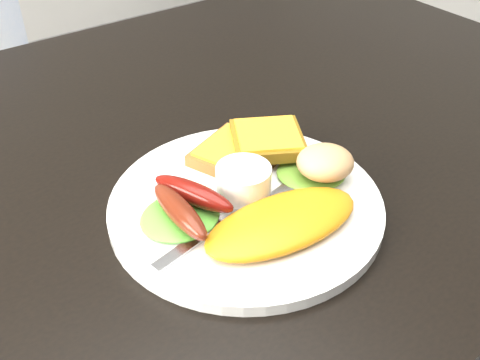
% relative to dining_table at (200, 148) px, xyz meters
% --- Properties ---
extents(dining_table, '(1.20, 0.80, 0.04)m').
position_rel_dining_table_xyz_m(dining_table, '(0.00, 0.00, 0.00)').
color(dining_table, black).
rests_on(dining_table, ground).
extents(plate, '(0.28, 0.28, 0.01)m').
position_rel_dining_table_xyz_m(plate, '(-0.04, -0.15, 0.03)').
color(plate, white).
rests_on(plate, dining_table).
extents(lettuce_left, '(0.09, 0.09, 0.01)m').
position_rel_dining_table_xyz_m(lettuce_left, '(-0.11, -0.13, 0.04)').
color(lettuce_left, '#50912D').
rests_on(lettuce_left, plate).
extents(lettuce_right, '(0.10, 0.09, 0.01)m').
position_rel_dining_table_xyz_m(lettuce_right, '(0.04, -0.16, 0.04)').
color(lettuce_right, '#639537').
rests_on(lettuce_right, plate).
extents(omelette, '(0.17, 0.09, 0.02)m').
position_rel_dining_table_xyz_m(omelette, '(-0.04, -0.21, 0.04)').
color(omelette, orange).
rests_on(omelette, plate).
extents(sausage_a, '(0.03, 0.09, 0.02)m').
position_rel_dining_table_xyz_m(sausage_a, '(-0.11, -0.14, 0.05)').
color(sausage_a, '#5F1B12').
rests_on(sausage_a, lettuce_left).
extents(sausage_b, '(0.06, 0.10, 0.02)m').
position_rel_dining_table_xyz_m(sausage_b, '(-0.09, -0.13, 0.05)').
color(sausage_b, '#690C03').
rests_on(sausage_b, lettuce_left).
extents(ramekin, '(0.07, 0.07, 0.03)m').
position_rel_dining_table_xyz_m(ramekin, '(-0.04, -0.14, 0.05)').
color(ramekin, white).
rests_on(ramekin, plate).
extents(toast_a, '(0.11, 0.11, 0.01)m').
position_rel_dining_table_xyz_m(toast_a, '(-0.00, -0.09, 0.04)').
color(toast_a, '#94592C').
rests_on(toast_a, plate).
extents(toast_b, '(0.11, 0.11, 0.01)m').
position_rel_dining_table_xyz_m(toast_b, '(0.03, -0.10, 0.05)').
color(toast_b, '#836415').
rests_on(toast_b, toast_a).
extents(potato_salad, '(0.08, 0.08, 0.03)m').
position_rel_dining_table_xyz_m(potato_salad, '(0.05, -0.17, 0.06)').
color(potato_salad, '#CCB48A').
rests_on(potato_salad, lettuce_right).
extents(fork, '(0.15, 0.04, 0.00)m').
position_rel_dining_table_xyz_m(fork, '(-0.09, -0.17, 0.03)').
color(fork, '#ADAFB7').
rests_on(fork, plate).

